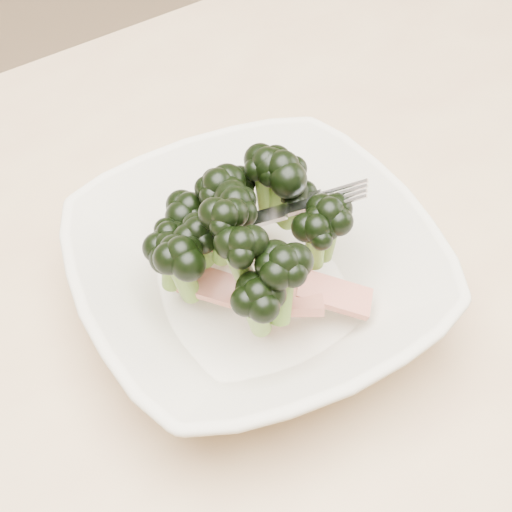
{
  "coord_description": "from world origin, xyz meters",
  "views": [
    {
      "loc": [
        -0.08,
        -0.24,
        1.18
      ],
      "look_at": [
        0.1,
        0.02,
        0.8
      ],
      "focal_mm": 50.0,
      "sensor_mm": 36.0,
      "label": 1
    }
  ],
  "objects": [
    {
      "name": "broccoli_dish",
      "position": [
        0.1,
        0.02,
        0.79
      ],
      "size": [
        0.29,
        0.29,
        0.12
      ],
      "color": "beige",
      "rests_on": "dining_table"
    },
    {
      "name": "dining_table",
      "position": [
        0.0,
        0.0,
        0.65
      ],
      "size": [
        1.2,
        0.8,
        0.75
      ],
      "color": "tan",
      "rests_on": "ground"
    }
  ]
}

